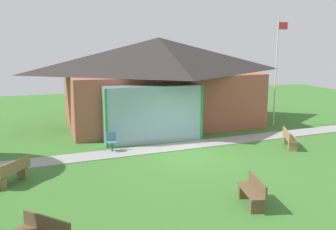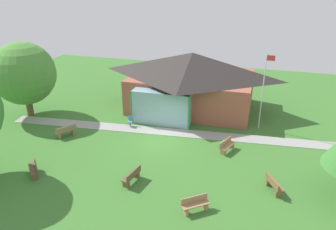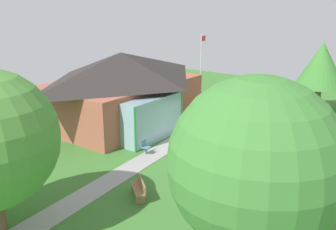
{
  "view_description": "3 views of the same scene",
  "coord_description": "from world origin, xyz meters",
  "px_view_note": "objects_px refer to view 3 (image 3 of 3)",
  "views": [
    {
      "loc": [
        -6.01,
        -15.55,
        4.94
      ],
      "look_at": [
        -0.22,
        2.26,
        1.37
      ],
      "focal_mm": 42.65,
      "sensor_mm": 36.0,
      "label": 1
    },
    {
      "loc": [
        6.49,
        -20.8,
        11.51
      ],
      "look_at": [
        -0.19,
        2.55,
        0.94
      ],
      "focal_mm": 35.63,
      "sensor_mm": 36.0,
      "label": 2
    },
    {
      "loc": [
        -18.46,
        -11.39,
        8.51
      ],
      "look_at": [
        0.53,
        2.66,
        1.3
      ],
      "focal_mm": 40.23,
      "sensor_mm": 36.0,
      "label": 3
    }
  ],
  "objects_px": {
    "pavilion": "(123,87)",
    "tree_lawn_corner": "(255,164)",
    "flagpole": "(201,69)",
    "bench_front_center": "(286,161)",
    "bench_lawn_far_right": "(306,119)",
    "bench_mid_left": "(139,189)",
    "patio_chair_west": "(145,147)",
    "bench_mid_right": "(238,120)",
    "tree_far_east": "(321,65)",
    "bench_front_right": "(335,144)",
    "bench_front_left": "(253,217)"
  },
  "relations": [
    {
      "from": "bench_lawn_far_right",
      "to": "bench_mid_left",
      "type": "bearing_deg",
      "value": -127.46
    },
    {
      "from": "tree_lawn_corner",
      "to": "bench_mid_right",
      "type": "bearing_deg",
      "value": 27.37
    },
    {
      "from": "bench_lawn_far_right",
      "to": "bench_front_right",
      "type": "bearing_deg",
      "value": -80.1
    },
    {
      "from": "pavilion",
      "to": "bench_front_center",
      "type": "height_order",
      "value": "pavilion"
    },
    {
      "from": "bench_front_right",
      "to": "tree_far_east",
      "type": "distance_m",
      "value": 9.34
    },
    {
      "from": "patio_chair_west",
      "to": "bench_mid_right",
      "type": "bearing_deg",
      "value": 166.06
    },
    {
      "from": "pavilion",
      "to": "bench_front_left",
      "type": "distance_m",
      "value": 15.05
    },
    {
      "from": "flagpole",
      "to": "tree_far_east",
      "type": "height_order",
      "value": "flagpole"
    },
    {
      "from": "bench_lawn_far_right",
      "to": "bench_front_center",
      "type": "bearing_deg",
      "value": -106.8
    },
    {
      "from": "bench_front_left",
      "to": "bench_front_right",
      "type": "bearing_deg",
      "value": -135.96
    },
    {
      "from": "bench_front_right",
      "to": "tree_lawn_corner",
      "type": "height_order",
      "value": "tree_lawn_corner"
    },
    {
      "from": "bench_front_right",
      "to": "tree_far_east",
      "type": "xyz_separation_m",
      "value": [
        8.07,
        3.37,
        3.3
      ]
    },
    {
      "from": "bench_front_left",
      "to": "patio_chair_west",
      "type": "relative_size",
      "value": 1.63
    },
    {
      "from": "flagpole",
      "to": "tree_lawn_corner",
      "type": "height_order",
      "value": "tree_lawn_corner"
    },
    {
      "from": "bench_front_center",
      "to": "patio_chair_west",
      "type": "xyz_separation_m",
      "value": [
        -2.98,
        7.17,
        0.01
      ]
    },
    {
      "from": "bench_front_right",
      "to": "patio_chair_west",
      "type": "xyz_separation_m",
      "value": [
        -7.07,
        8.67,
        0.01
      ]
    },
    {
      "from": "flagpole",
      "to": "bench_front_left",
      "type": "bearing_deg",
      "value": -141.01
    },
    {
      "from": "bench_lawn_far_right",
      "to": "bench_front_right",
      "type": "xyz_separation_m",
      "value": [
        -3.91,
        -2.93,
        0.0
      ]
    },
    {
      "from": "bench_front_left",
      "to": "bench_front_center",
      "type": "height_order",
      "value": "same"
    },
    {
      "from": "pavilion",
      "to": "bench_mid_right",
      "type": "distance_m",
      "value": 8.52
    },
    {
      "from": "patio_chair_west",
      "to": "bench_front_center",
      "type": "bearing_deg",
      "value": 112.34
    },
    {
      "from": "bench_front_left",
      "to": "bench_lawn_far_right",
      "type": "bearing_deg",
      "value": -123.13
    },
    {
      "from": "bench_mid_left",
      "to": "bench_lawn_far_right",
      "type": "height_order",
      "value": "same"
    },
    {
      "from": "bench_front_left",
      "to": "bench_mid_left",
      "type": "height_order",
      "value": "same"
    },
    {
      "from": "bench_front_center",
      "to": "patio_chair_west",
      "type": "distance_m",
      "value": 7.77
    },
    {
      "from": "bench_mid_right",
      "to": "bench_front_right",
      "type": "distance_m",
      "value": 6.79
    },
    {
      "from": "bench_mid_left",
      "to": "bench_front_right",
      "type": "bearing_deg",
      "value": -79.14
    },
    {
      "from": "pavilion",
      "to": "bench_mid_left",
      "type": "distance_m",
      "value": 11.46
    },
    {
      "from": "bench_front_left",
      "to": "bench_lawn_far_right",
      "type": "height_order",
      "value": "same"
    },
    {
      "from": "flagpole",
      "to": "bench_lawn_far_right",
      "type": "relative_size",
      "value": 3.92
    },
    {
      "from": "flagpole",
      "to": "bench_front_center",
      "type": "distance_m",
      "value": 12.24
    },
    {
      "from": "flagpole",
      "to": "bench_mid_right",
      "type": "bearing_deg",
      "value": -114.63
    },
    {
      "from": "bench_mid_left",
      "to": "bench_mid_right",
      "type": "xyz_separation_m",
      "value": [
        11.9,
        1.03,
        0.0
      ]
    },
    {
      "from": "flagpole",
      "to": "bench_lawn_far_right",
      "type": "height_order",
      "value": "flagpole"
    },
    {
      "from": "flagpole",
      "to": "tree_lawn_corner",
      "type": "distance_m",
      "value": 20.22
    },
    {
      "from": "tree_lawn_corner",
      "to": "bench_mid_left",
      "type": "bearing_deg",
      "value": 69.07
    },
    {
      "from": "bench_front_center",
      "to": "bench_lawn_far_right",
      "type": "distance_m",
      "value": 8.13
    },
    {
      "from": "bench_front_right",
      "to": "patio_chair_west",
      "type": "bearing_deg",
      "value": -88.21
    },
    {
      "from": "bench_front_left",
      "to": "bench_front_right",
      "type": "distance_m",
      "value": 10.17
    },
    {
      "from": "pavilion",
      "to": "tree_lawn_corner",
      "type": "relative_size",
      "value": 1.71
    },
    {
      "from": "tree_lawn_corner",
      "to": "bench_front_right",
      "type": "bearing_deg",
      "value": 2.91
    },
    {
      "from": "bench_lawn_far_right",
      "to": "bench_mid_right",
      "type": "height_order",
      "value": "same"
    },
    {
      "from": "bench_lawn_far_right",
      "to": "patio_chair_west",
      "type": "xyz_separation_m",
      "value": [
        -10.98,
        5.74,
        0.01
      ]
    },
    {
      "from": "bench_front_left",
      "to": "bench_front_center",
      "type": "distance_m",
      "value": 6.12
    },
    {
      "from": "flagpole",
      "to": "bench_front_center",
      "type": "relative_size",
      "value": 3.87
    },
    {
      "from": "pavilion",
      "to": "tree_lawn_corner",
      "type": "distance_m",
      "value": 17.83
    },
    {
      "from": "bench_front_center",
      "to": "tree_lawn_corner",
      "type": "height_order",
      "value": "tree_lawn_corner"
    },
    {
      "from": "flagpole",
      "to": "bench_lawn_far_right",
      "type": "bearing_deg",
      "value": -82.67
    },
    {
      "from": "bench_front_center",
      "to": "bench_mid_right",
      "type": "height_order",
      "value": "same"
    },
    {
      "from": "bench_mid_left",
      "to": "patio_chair_west",
      "type": "bearing_deg",
      "value": -15.35
    }
  ]
}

